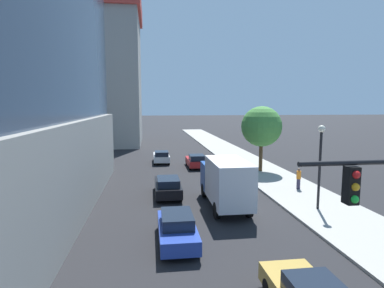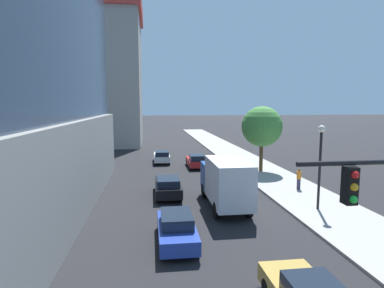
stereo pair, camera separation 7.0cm
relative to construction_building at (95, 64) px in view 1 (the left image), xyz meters
The scene contains 10 objects.
sidewalk 39.65m from the construction_building, 57.94° to the right, with size 5.10×120.00×0.15m, color #9E9B93.
construction_building is the anchor object (origin of this frame).
street_lamp 42.95m from the construction_building, 62.55° to the right, with size 0.44×0.44×5.28m.
street_tree 33.41m from the construction_building, 52.41° to the right, with size 3.96×3.96×6.40m.
car_white 25.00m from the construction_building, 62.19° to the right, with size 1.79×4.16×1.46m.
car_black 36.34m from the construction_building, 72.81° to the right, with size 1.83×4.57×1.47m.
car_blue 43.72m from the construction_building, 76.08° to the right, with size 1.76×4.30×1.49m.
car_red 29.04m from the construction_building, 58.55° to the right, with size 1.80×4.12×1.47m.
box_truck 39.96m from the construction_building, 69.10° to the right, with size 2.24×6.51×3.25m.
pedestrian_orange_shirt 40.24m from the construction_building, 58.10° to the right, with size 0.34×0.34×1.64m.
Camera 1 is at (-3.14, -3.58, 6.66)m, focal length 29.57 mm.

